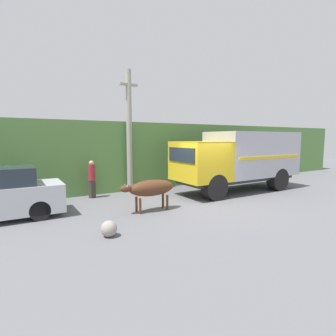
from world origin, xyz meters
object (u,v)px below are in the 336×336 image
Objects in this scene: cargo_truck at (240,158)px; brown_cow at (151,188)px; utility_pole at (129,130)px; pedestrian_on_hill at (92,177)px; roadside_rock at (109,229)px.

cargo_truck is 5.77m from brown_cow.
utility_pole is at bearing 71.01° from brown_cow.
cargo_truck is 4.06× the size of pedestrian_on_hill.
cargo_truck is 5.76m from utility_pole.
utility_pole is at bearing 155.83° from cargo_truck.
cargo_truck is 15.38× the size of roadside_rock.
brown_cow is 4.26m from utility_pole.
roadside_rock is (-2.84, -5.28, -2.86)m from utility_pole.
utility_pole reaches higher than roadside_rock.
cargo_truck is 8.39m from roadside_rock.
brown_cow reaches higher than roadside_rock.
roadside_rock is at bearing 52.43° from pedestrian_on_hill.
roadside_rock is (-7.80, -2.69, -1.49)m from cargo_truck.
brown_cow is 4.79× the size of roadside_rock.
cargo_truck reaches higher than pedestrian_on_hill.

